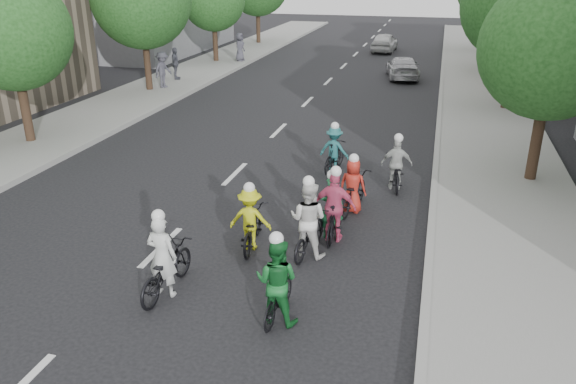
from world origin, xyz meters
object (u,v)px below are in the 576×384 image
at_px(cyclist_3, 335,213).
at_px(cyclist_4, 353,190).
at_px(follow_car_trail, 385,42).
at_px(cyclist_5, 332,213).
at_px(spectator_2, 240,47).
at_px(cyclist_0, 165,266).
at_px(cyclist_1, 277,287).
at_px(cyclist_6, 308,226).
at_px(spectator_1, 175,64).
at_px(cyclist_7, 334,152).
at_px(spectator_0, 163,70).
at_px(cyclist_8, 396,169).
at_px(follow_car_lead, 403,68).
at_px(cyclist_2, 251,224).

bearing_deg(cyclist_3, cyclist_4, -92.66).
relative_size(cyclist_3, follow_car_trail, 0.48).
xyz_separation_m(cyclist_5, spectator_2, (-10.38, 22.75, 0.43)).
bearing_deg(cyclist_0, spectator_2, -70.43).
distance_m(cyclist_1, follow_car_trail, 33.78).
bearing_deg(cyclist_0, cyclist_4, -117.88).
distance_m(cyclist_0, cyclist_6, 3.31).
xyz_separation_m(cyclist_1, spectator_1, (-11.40, 19.68, 0.30)).
bearing_deg(cyclist_7, cyclist_5, 111.14).
xyz_separation_m(cyclist_6, follow_car_trail, (-1.56, 31.13, -0.01)).
bearing_deg(follow_car_trail, spectator_0, 62.29).
relative_size(cyclist_0, spectator_2, 1.11).
bearing_deg(cyclist_3, cyclist_8, -104.72).
height_order(cyclist_1, follow_car_trail, cyclist_1).
xyz_separation_m(cyclist_1, spectator_0, (-11.07, 17.57, 0.35)).
xyz_separation_m(cyclist_3, cyclist_6, (-0.44, -0.84, -0.01)).
xyz_separation_m(cyclist_8, spectator_0, (-12.61, 10.43, 0.48)).
height_order(follow_car_lead, spectator_2, spectator_2).
bearing_deg(follow_car_trail, spectator_2, 43.82).
height_order(cyclist_0, spectator_2, spectator_2).
height_order(cyclist_4, spectator_2, spectator_2).
height_order(cyclist_2, spectator_0, spectator_0).
xyz_separation_m(cyclist_4, cyclist_6, (-0.59, -2.62, 0.11)).
bearing_deg(follow_car_lead, cyclist_1, 79.36).
bearing_deg(cyclist_1, spectator_0, -53.64).
distance_m(cyclist_0, cyclist_3, 4.23).
height_order(cyclist_5, spectator_2, spectator_2).
bearing_deg(cyclist_2, cyclist_1, 111.10).
height_order(cyclist_1, spectator_0, spectator_0).
bearing_deg(spectator_1, cyclist_0, -173.82).
distance_m(cyclist_5, follow_car_trail, 30.21).
relative_size(cyclist_2, spectator_2, 1.05).
xyz_separation_m(cyclist_4, follow_car_lead, (-0.12, 18.77, 0.02)).
relative_size(cyclist_5, follow_car_trail, 0.44).
relative_size(cyclist_8, follow_car_trail, 0.46).
bearing_deg(spectator_0, spectator_1, 20.98).
bearing_deg(cyclist_3, cyclist_1, 85.30).
xyz_separation_m(cyclist_0, cyclist_4, (2.97, 4.93, -0.03)).
relative_size(cyclist_7, spectator_1, 0.97).
bearing_deg(cyclist_4, cyclist_8, -107.77).
distance_m(cyclist_8, spectator_1, 18.01).
distance_m(cyclist_2, spectator_1, 19.83).
xyz_separation_m(cyclist_3, cyclist_8, (1.12, 3.70, -0.12)).
xyz_separation_m(cyclist_6, spectator_1, (-11.37, 17.07, 0.32)).
bearing_deg(cyclist_2, cyclist_7, -106.21).
xyz_separation_m(cyclist_7, follow_car_lead, (0.91, 15.93, -0.03)).
bearing_deg(cyclist_4, cyclist_2, 63.23).
bearing_deg(spectator_0, follow_car_lead, -48.51).
relative_size(follow_car_lead, spectator_1, 2.39).
xyz_separation_m(cyclist_0, cyclist_3, (2.82, 3.15, 0.09)).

